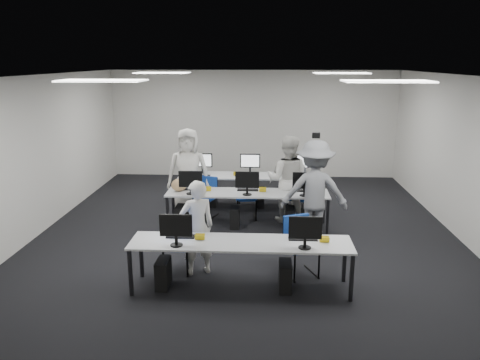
# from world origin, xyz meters

# --- Properties ---
(room) EXTENTS (9.00, 9.02, 3.00)m
(room) POSITION_xyz_m (0.00, 0.00, 1.50)
(room) COLOR black
(room) RESTS_ON ground
(ceiling_panels) EXTENTS (5.20, 4.60, 0.02)m
(ceiling_panels) POSITION_xyz_m (0.00, 0.00, 2.98)
(ceiling_panels) COLOR white
(ceiling_panels) RESTS_ON room
(desk_front) EXTENTS (3.20, 0.70, 0.73)m
(desk_front) POSITION_xyz_m (0.00, -2.40, 0.68)
(desk_front) COLOR #ABACAF
(desk_front) RESTS_ON ground
(desk_mid) EXTENTS (3.20, 0.70, 0.73)m
(desk_mid) POSITION_xyz_m (0.00, 0.20, 0.68)
(desk_mid) COLOR #ABACAF
(desk_mid) RESTS_ON ground
(desk_back) EXTENTS (3.20, 0.70, 0.73)m
(desk_back) POSITION_xyz_m (0.00, 1.60, 0.68)
(desk_back) COLOR #ABACAF
(desk_back) RESTS_ON ground
(equipment_front) EXTENTS (2.51, 0.41, 1.19)m
(equipment_front) POSITION_xyz_m (-0.19, -2.42, 0.36)
(equipment_front) COLOR #0C2DA8
(equipment_front) RESTS_ON desk_front
(equipment_mid) EXTENTS (2.91, 0.41, 1.19)m
(equipment_mid) POSITION_xyz_m (-0.19, 0.18, 0.36)
(equipment_mid) COLOR white
(equipment_mid) RESTS_ON desk_mid
(equipment_back) EXTENTS (2.91, 0.41, 1.19)m
(equipment_back) POSITION_xyz_m (0.19, 1.62, 0.36)
(equipment_back) COLOR white
(equipment_back) RESTS_ON desk_back
(chair_0) EXTENTS (0.42, 0.45, 0.84)m
(chair_0) POSITION_xyz_m (-1.03, -1.86, 0.26)
(chair_0) COLOR navy
(chair_0) RESTS_ON ground
(chair_1) EXTENTS (0.60, 0.62, 0.92)m
(chair_1) POSITION_xyz_m (0.90, -1.89, 0.29)
(chair_1) COLOR navy
(chair_1) RESTS_ON ground
(chair_2) EXTENTS (0.54, 0.56, 0.85)m
(chair_2) POSITION_xyz_m (-0.92, 0.82, 0.27)
(chair_2) COLOR navy
(chair_2) RESTS_ON ground
(chair_3) EXTENTS (0.49, 0.52, 0.87)m
(chair_3) POSITION_xyz_m (-0.05, 0.80, 0.28)
(chair_3) COLOR navy
(chair_3) RESTS_ON ground
(chair_4) EXTENTS (0.58, 0.60, 0.91)m
(chair_4) POSITION_xyz_m (1.09, 0.78, 0.29)
(chair_4) COLOR navy
(chair_4) RESTS_ON ground
(chair_5) EXTENTS (0.50, 0.53, 0.87)m
(chair_5) POSITION_xyz_m (-1.28, 1.09, 0.27)
(chair_5) COLOR navy
(chair_5) RESTS_ON ground
(chair_6) EXTENTS (0.45, 0.49, 0.90)m
(chair_6) POSITION_xyz_m (-0.03, 1.15, 0.28)
(chair_6) COLOR navy
(chair_6) RESTS_ON ground
(chair_7) EXTENTS (0.55, 0.57, 0.87)m
(chair_7) POSITION_xyz_m (1.23, 1.08, 0.27)
(chair_7) COLOR navy
(chair_7) RESTS_ON ground
(handbag) EXTENTS (0.36, 0.30, 0.26)m
(handbag) POSITION_xyz_m (-1.36, 0.21, 0.86)
(handbag) COLOR #A27A53
(handbag) RESTS_ON desk_mid
(student_0) EXTENTS (0.65, 0.56, 1.51)m
(student_0) POSITION_xyz_m (-0.70, -1.92, 0.76)
(student_0) COLOR beige
(student_0) RESTS_ON ground
(student_1) EXTENTS (0.96, 0.80, 1.79)m
(student_1) POSITION_xyz_m (0.81, 0.66, 0.90)
(student_1) COLOR beige
(student_1) RESTS_ON ground
(student_2) EXTENTS (0.95, 0.65, 1.87)m
(student_2) POSITION_xyz_m (-1.31, 1.04, 0.93)
(student_2) COLOR beige
(student_2) RESTS_ON ground
(student_3) EXTENTS (1.00, 0.69, 1.57)m
(student_3) POSITION_xyz_m (0.88, 1.04, 0.79)
(student_3) COLOR beige
(student_3) RESTS_ON ground
(photographer) EXTENTS (1.24, 0.74, 1.88)m
(photographer) POSITION_xyz_m (1.25, -0.42, 0.94)
(photographer) COLOR gray
(photographer) RESTS_ON ground
(dslr_camera) EXTENTS (0.15, 0.18, 0.10)m
(dslr_camera) POSITION_xyz_m (1.25, -0.24, 1.95)
(dslr_camera) COLOR black
(dslr_camera) RESTS_ON photographer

